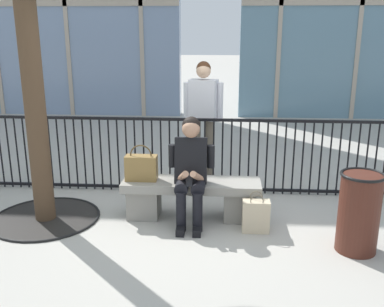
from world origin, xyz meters
name	(u,v)px	position (x,y,z in m)	size (l,w,h in m)	color
ground_plane	(191,217)	(0.00, 0.00, 0.00)	(60.00, 60.00, 0.00)	#B2ADA3
stone_bench	(191,195)	(0.00, 0.00, 0.27)	(1.60, 0.44, 0.45)	gray
seated_person_with_phone	(191,168)	(0.00, -0.13, 0.65)	(0.52, 0.66, 1.21)	black
handbag_on_bench	(141,167)	(-0.58, -0.01, 0.60)	(0.36, 0.17, 0.42)	olive
shopping_bag	(256,216)	(0.73, -0.33, 0.18)	(0.29, 0.16, 0.45)	beige
bystander_at_railing	(203,112)	(0.07, 1.33, 1.00)	(0.55, 0.30, 1.71)	#6B6051
plaza_railing	(196,155)	(0.00, 0.83, 0.52)	(7.04, 0.04, 1.02)	black
trash_can	(359,212)	(1.70, -0.70, 0.42)	(0.43, 0.43, 0.82)	#4C2319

